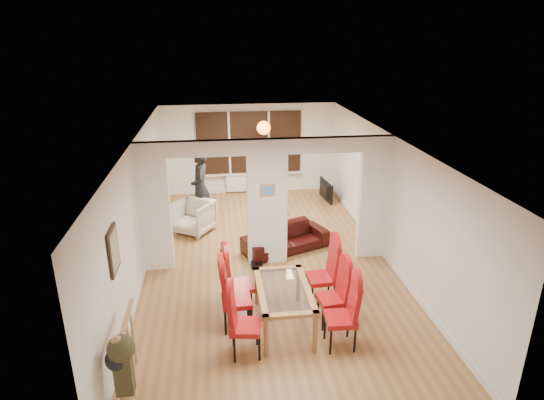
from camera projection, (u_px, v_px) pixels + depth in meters
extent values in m
cube|color=olive|center=(267.00, 261.00, 9.50)|extent=(5.00, 9.00, 0.01)
cube|color=white|center=(267.00, 203.00, 9.05)|extent=(5.00, 0.18, 2.60)
cube|color=black|center=(249.00, 143.00, 13.11)|extent=(3.00, 0.08, 1.80)
cube|color=white|center=(250.00, 183.00, 13.49)|extent=(1.40, 0.08, 0.50)
sphere|color=orange|center=(264.00, 128.00, 11.86)|extent=(0.36, 0.36, 0.36)
cube|color=gray|center=(114.00, 250.00, 6.41)|extent=(0.04, 0.52, 0.67)
cube|color=#4C8CD8|center=(268.00, 190.00, 8.85)|extent=(0.30, 0.03, 0.25)
imported|color=black|center=(285.00, 238.00, 9.91)|extent=(2.01, 1.39, 0.55)
imported|color=#BDB3A0|center=(193.00, 217.00, 10.76)|extent=(1.16, 1.17, 0.78)
imported|color=black|center=(201.00, 188.00, 11.03)|extent=(0.71, 0.48, 1.90)
imported|color=black|center=(323.00, 190.00, 12.88)|extent=(0.97, 0.23, 0.55)
cylinder|color=#143F19|center=(267.00, 202.00, 11.82)|extent=(0.07, 0.07, 0.27)
imported|color=black|center=(271.00, 204.00, 12.02)|extent=(0.22, 0.22, 0.05)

